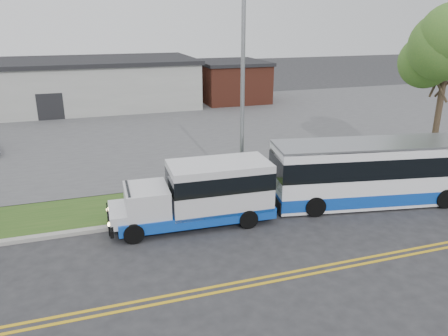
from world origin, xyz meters
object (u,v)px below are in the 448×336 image
object	(u,v)px
streetlight_near	(243,82)
shuttle_bus	(204,192)
transit_bus	(385,172)
tree_east	(448,52)

from	to	relation	value
streetlight_near	shuttle_bus	world-z (taller)	streetlight_near
streetlight_near	transit_bus	xyz separation A→B (m)	(5.72, -2.59, -3.84)
streetlight_near	shuttle_bus	xyz separation A→B (m)	(-2.41, -2.15, -3.92)
transit_bus	shuttle_bus	bearing A→B (deg)	-173.28
tree_east	transit_bus	size ratio (longest dim) A/B	0.82
streetlight_near	tree_east	bearing A→B (deg)	1.42
tree_east	shuttle_bus	distance (m)	14.48
streetlight_near	shuttle_bus	size ratio (longest dim) A/B	1.46
streetlight_near	transit_bus	size ratio (longest dim) A/B	0.93
tree_east	shuttle_bus	xyz separation A→B (m)	(-13.41, -2.42, -4.89)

